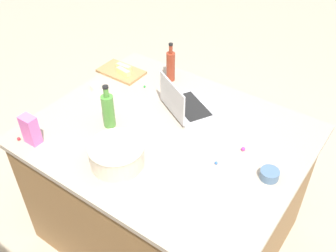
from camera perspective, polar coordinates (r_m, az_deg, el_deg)
name	(u,v)px	position (r m, az deg, el deg)	size (l,w,h in m)	color
ground_plane	(168,228)	(2.83, 0.00, -14.97)	(12.00, 12.00, 0.00)	#B7A88E
island_counter	(168,186)	(2.48, 0.00, -8.91)	(1.50, 1.23, 0.90)	olive
laptop	(183,105)	(2.30, 2.32, 3.21)	(0.38, 0.35, 0.22)	#B7B7BC
mixing_bowl_large	(117,154)	(1.96, -7.64, -4.17)	(0.29, 0.29, 0.13)	beige
bottle_soy	(171,66)	(2.55, 0.40, 8.97)	(0.06, 0.06, 0.27)	maroon
bottle_olive	(108,110)	(2.18, -8.88, 2.36)	(0.07, 0.07, 0.27)	#4C8C38
cutting_board	(121,72)	(2.70, -6.98, 8.02)	(0.31, 0.19, 0.02)	#AD7F4C
butter_stick_left	(124,67)	(2.70, -6.61, 8.69)	(0.11, 0.04, 0.04)	#F4E58C
butter_stick_right	(123,72)	(2.65, -6.65, 8.04)	(0.11, 0.04, 0.04)	#F4E58C
ramekin_small	(96,87)	(2.55, -10.65, 5.79)	(0.07, 0.07, 0.04)	beige
ramekin_medium	(269,174)	(1.96, 14.85, -6.97)	(0.10, 0.10, 0.05)	slate
candy_bag	(30,130)	(2.18, -19.79, -0.53)	(0.09, 0.06, 0.17)	pink
candy_0	(145,86)	(2.53, -3.50, 5.89)	(0.02, 0.02, 0.02)	green
candy_1	(216,163)	(1.99, 7.18, -5.47)	(0.02, 0.02, 0.02)	blue
candy_3	(19,139)	(2.27, -21.33, -1.79)	(0.02, 0.02, 0.02)	red
candy_4	(243,149)	(2.09, 11.13, -3.37)	(0.02, 0.02, 0.02)	#CC3399
candy_5	(104,133)	(2.18, -9.54, -1.10)	(0.02, 0.02, 0.02)	#CC3399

